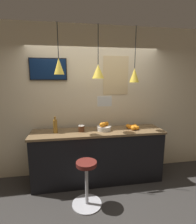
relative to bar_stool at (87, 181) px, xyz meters
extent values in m
plane|color=#33302D|center=(0.28, 0.05, -0.41)|extent=(14.00, 14.00, 0.00)
cube|color=beige|center=(0.28, 1.04, 1.04)|extent=(8.00, 0.06, 2.90)
cube|color=black|center=(0.28, 0.64, 0.07)|extent=(2.37, 0.55, 0.94)
cube|color=brown|center=(0.28, 0.64, 0.56)|extent=(2.41, 0.59, 0.04)
cylinder|color=#B7B7BC|center=(0.00, 0.00, -0.40)|extent=(0.46, 0.46, 0.02)
cylinder|color=#B7B7BC|center=(0.00, 0.00, -0.07)|extent=(0.05, 0.05, 0.64)
cylinder|color=#5B1E19|center=(0.00, 0.00, 0.28)|extent=(0.31, 0.31, 0.06)
cylinder|color=beige|center=(0.39, 0.65, 0.62)|extent=(0.25, 0.25, 0.08)
sphere|color=orange|center=(0.39, 0.65, 0.69)|extent=(0.08, 0.08, 0.08)
sphere|color=orange|center=(0.34, 0.59, 0.70)|extent=(0.08, 0.08, 0.08)
sphere|color=orange|center=(0.45, 0.68, 0.69)|extent=(0.08, 0.08, 0.08)
sphere|color=orange|center=(0.89, 0.66, 0.62)|extent=(0.08, 0.08, 0.08)
sphere|color=orange|center=(0.91, 0.69, 0.61)|extent=(0.07, 0.07, 0.07)
sphere|color=orange|center=(0.99, 0.60, 0.62)|extent=(0.08, 0.08, 0.08)
sphere|color=orange|center=(1.02, 0.59, 0.61)|extent=(0.07, 0.07, 0.07)
sphere|color=orange|center=(0.95, 0.64, 0.62)|extent=(0.08, 0.08, 0.08)
sphere|color=orange|center=(0.93, 0.57, 0.62)|extent=(0.09, 0.09, 0.09)
sphere|color=orange|center=(0.93, 0.56, 0.62)|extent=(0.09, 0.09, 0.09)
sphere|color=orange|center=(1.02, 0.72, 0.61)|extent=(0.07, 0.07, 0.07)
sphere|color=orange|center=(0.88, 0.73, 0.61)|extent=(0.07, 0.07, 0.07)
sphere|color=orange|center=(0.98, 0.57, 0.62)|extent=(0.08, 0.08, 0.08)
sphere|color=orange|center=(0.97, 0.62, 0.62)|extent=(0.08, 0.08, 0.08)
cylinder|color=olive|center=(-0.47, 0.65, 0.69)|extent=(0.07, 0.07, 0.23)
cylinder|color=olive|center=(-0.47, 0.65, 0.84)|extent=(0.03, 0.03, 0.06)
cylinder|color=#562D19|center=(-0.02, 0.65, 0.63)|extent=(0.11, 0.11, 0.10)
cylinder|color=white|center=(-0.02, 0.65, 0.69)|extent=(0.11, 0.11, 0.01)
cylinder|color=black|center=(-0.37, 0.62, 2.12)|extent=(0.01, 0.01, 0.55)
cone|color=gold|center=(-0.37, 0.62, 1.71)|extent=(0.17, 0.17, 0.26)
sphere|color=#F9EFCC|center=(-0.37, 0.62, 1.60)|extent=(0.04, 0.04, 0.04)
cylinder|color=black|center=(0.28, 0.62, 2.07)|extent=(0.01, 0.01, 0.64)
cone|color=gold|center=(0.28, 0.62, 1.63)|extent=(0.21, 0.21, 0.24)
sphere|color=#F9EFCC|center=(0.28, 0.62, 1.54)|extent=(0.04, 0.04, 0.04)
cylinder|color=black|center=(0.93, 0.62, 2.04)|extent=(0.01, 0.01, 0.70)
cone|color=gold|center=(0.93, 0.62, 1.57)|extent=(0.17, 0.17, 0.25)
sphere|color=#F9EFCC|center=(0.93, 0.62, 1.47)|extent=(0.04, 0.04, 0.04)
cube|color=black|center=(-0.58, 0.99, 1.68)|extent=(0.66, 0.04, 0.39)
cube|color=#0F2347|center=(-0.58, 0.97, 1.68)|extent=(0.63, 0.01, 0.36)
cube|color=silver|center=(0.36, 0.43, 1.15)|extent=(0.24, 0.01, 0.17)
cube|color=#DBBC84|center=(0.70, 1.00, 1.57)|extent=(0.50, 0.01, 0.74)
camera|label=1|loc=(-0.23, -2.38, 1.53)|focal=28.00mm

